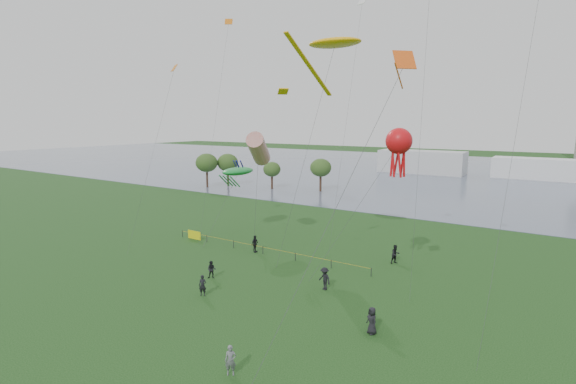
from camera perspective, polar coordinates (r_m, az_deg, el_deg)
The scene contains 19 objects.
ground_plane at distance 29.41m, azimuth -11.20°, elevation -18.42°, with size 400.00×400.00×0.00m, color #123410.
lake at distance 120.63m, azimuth 23.87°, elevation 2.27°, with size 400.00×120.00×0.08m, color slate.
pavilion_left at distance 117.91m, azimuth 17.81°, elevation 3.94°, with size 22.00×8.00×6.00m, color silver.
pavilion_right at distance 117.06m, azimuth 30.56°, elevation 2.78°, with size 18.00×7.00×5.00m, color white.
trees at distance 86.64m, azimuth -5.34°, elevation 3.70°, with size 27.02×12.57×7.14m.
fence at distance 47.88m, azimuth -9.41°, elevation -6.49°, with size 24.07×0.07×1.05m.
kite_flyer at distance 24.75m, azimuth -7.86°, elevation -21.85°, with size 0.62×0.41×1.71m, color slate.
spectator_a at distance 38.09m, azimuth -10.41°, elevation -10.41°, with size 0.77×0.60×1.58m, color black.
spectator_b at distance 35.19m, azimuth 5.02°, elevation -11.71°, with size 1.24×0.71×1.91m, color black.
spectator_c at distance 44.68m, azimuth -4.55°, elevation -7.07°, with size 1.08×0.45×1.85m, color black.
spectator_d at distance 28.99m, azimuth 11.40°, elevation -16.85°, with size 0.89×0.58×1.81m, color black.
spectator_f at distance 34.65m, azimuth -11.60°, elevation -12.41°, with size 0.62×0.41×1.70m, color black.
spectator_g at distance 42.47m, azimuth 14.48°, elevation -8.25°, with size 0.90×0.70×1.86m, color black.
kite_stingray at distance 37.87m, azimuth 6.28°, elevation 19.50°, with size 7.07×9.98×20.74m.
kite_windsock at distance 45.08m, azimuth -4.07°, elevation 5.86°, with size 4.29×5.17×12.74m.
kite_creature at distance 50.41m, azimuth -6.88°, elevation 2.82°, with size 2.68×9.00×8.32m.
kite_octopus at distance 34.91m, azimuth 14.91°, elevation 6.61°, with size 7.44×4.35×13.25m.
kite_delta at distance 25.62m, azimuth 14.56°, elevation 14.83°, with size 4.95×10.47×17.85m.
small_kites at distance 42.10m, azimuth 4.42°, elevation 23.54°, with size 34.72×11.33×7.15m.
Camera 1 is at (18.33, -18.44, 13.74)m, focal length 26.00 mm.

